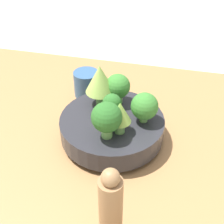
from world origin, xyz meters
TOP-DOWN VIEW (x-y plane):
  - ground_plane at (0.00, 0.00)m, footprint 6.00×6.00m
  - table at (0.00, 0.00)m, footprint 1.15×0.86m
  - bowl at (-0.01, -0.04)m, footprint 0.25×0.25m
  - broccoli_floret_center at (-0.01, -0.04)m, footprint 0.04×0.04m
  - broccoli_floret_left at (-0.09, -0.05)m, footprint 0.06×0.06m
  - romanesco_piece_near at (0.03, -0.09)m, footprint 0.07×0.07m
  - broccoli_floret_back at (-0.02, 0.03)m, footprint 0.07×0.07m
  - broccoli_floret_front at (-0.01, -0.11)m, footprint 0.06×0.06m
  - romanesco_piece_far at (-0.04, 0.01)m, footprint 0.05×0.05m
  - cup at (0.11, -0.21)m, footprint 0.07×0.07m
  - pepper_mill at (-0.07, 0.22)m, footprint 0.04×0.04m

SIDE VIEW (x-z plane):
  - ground_plane at x=0.00m, z-range 0.00..0.00m
  - table at x=0.00m, z-range 0.00..0.04m
  - bowl at x=-0.01m, z-range 0.05..0.11m
  - cup at x=0.11m, z-range 0.04..0.12m
  - pepper_mill at x=-0.07m, z-range 0.04..0.21m
  - broccoli_floret_center at x=-0.01m, z-range 0.11..0.18m
  - broccoli_floret_left at x=-0.09m, z-range 0.11..0.18m
  - broccoli_floret_front at x=-0.01m, z-range 0.11..0.19m
  - romanesco_piece_far at x=-0.04m, z-range 0.12..0.20m
  - broccoli_floret_back at x=-0.02m, z-range 0.11..0.20m
  - romanesco_piece_near at x=0.03m, z-range 0.12..0.23m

